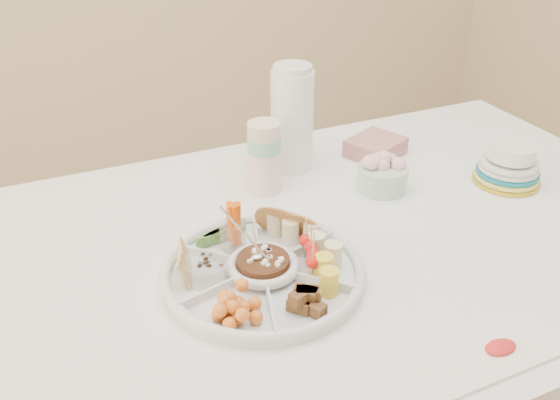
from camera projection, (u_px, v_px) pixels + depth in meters
name	position (u px, v px, depth m)	size (l,w,h in m)	color
dining_table	(351.00, 355.00, 1.48)	(1.52, 1.02, 0.76)	white
party_tray	(263.00, 269.00, 1.12)	(0.38, 0.38, 0.04)	silver
bean_dip	(263.00, 265.00, 1.12)	(0.10, 0.10, 0.04)	black
tortillas	(288.00, 225.00, 1.21)	(0.11, 0.11, 0.06)	#A87E42
carrot_cucumber	(224.00, 221.00, 1.19)	(0.10, 0.10, 0.09)	#ED570B
pita_raisins	(193.00, 265.00, 1.09)	(0.12, 0.12, 0.07)	#E7BD75
cherries	(233.00, 305.00, 1.01)	(0.11, 0.11, 0.04)	orange
granola_chunks	(308.00, 298.00, 1.02)	(0.11, 0.11, 0.05)	#4D341F
banana_tomato	(331.00, 247.00, 1.12)	(0.11, 0.11, 0.09)	#EBD977
cup_stack	(264.00, 146.00, 1.38)	(0.08, 0.08, 0.23)	silver
thermos	(292.00, 117.00, 1.47)	(0.11, 0.11, 0.27)	white
flower_bowl	(383.00, 172.00, 1.41)	(0.12, 0.12, 0.09)	#89BFA3
napkin_stack	(375.00, 147.00, 1.58)	(0.14, 0.12, 0.05)	tan
plate_stack	(509.00, 163.00, 1.44)	(0.16, 0.16, 0.10)	gold
placemat	(485.00, 355.00, 0.95)	(0.31, 0.10, 0.01)	white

